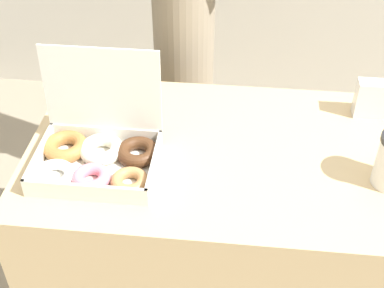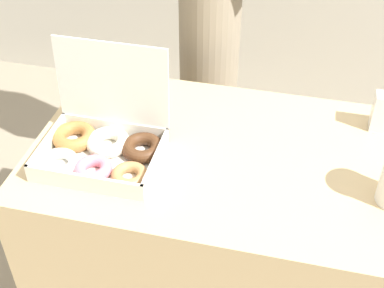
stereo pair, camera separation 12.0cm
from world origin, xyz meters
name	(u,v)px [view 2 (the right image)]	position (x,y,z in m)	size (l,w,h in m)	color
table	(224,247)	(0.00, 0.00, 0.36)	(1.00, 0.61, 0.73)	tan
donut_box	(102,145)	(-0.31, -0.08, 0.77)	(0.32, 0.25, 0.27)	silver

